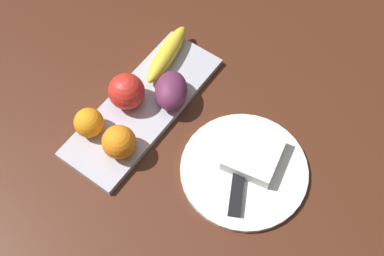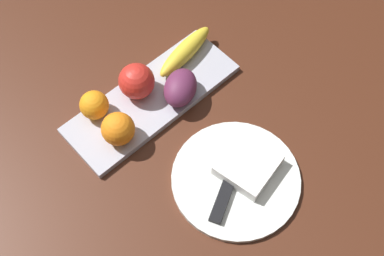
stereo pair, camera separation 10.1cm
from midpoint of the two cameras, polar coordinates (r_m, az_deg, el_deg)
name	(u,v)px [view 2 (the right image)]	position (r m, az deg, el deg)	size (l,w,h in m)	color
ground_plane	(145,101)	(1.09, -2.87, 2.93)	(2.40, 2.40, 0.00)	#482314
fruit_tray	(152,99)	(1.09, -1.99, 3.17)	(0.40, 0.15, 0.02)	#B2B2C1
apple	(136,81)	(1.06, -3.72, 5.13)	(0.08, 0.08, 0.08)	red
banana	(185,51)	(1.13, 1.78, 8.58)	(0.17, 0.04, 0.04)	yellow
orange_near_apple	(94,105)	(1.04, -8.48, 2.38)	(0.06, 0.06, 0.06)	orange
orange_near_banana	(118,129)	(1.00, -5.67, -0.36)	(0.07, 0.07, 0.07)	orange
grape_bunch	(180,88)	(1.06, 1.37, 4.41)	(0.09, 0.07, 0.06)	#62284A
dinner_plate	(236,179)	(1.01, 7.91, -6.09)	(0.26, 0.26, 0.01)	white
folded_napkin	(248,165)	(1.00, 9.32, -4.45)	(0.11, 0.10, 0.03)	white
knife	(225,194)	(0.98, 6.71, -7.86)	(0.17, 0.10, 0.01)	silver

